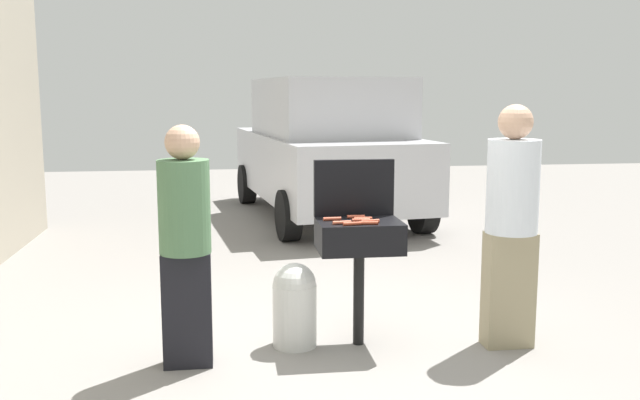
% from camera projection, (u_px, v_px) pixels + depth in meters
% --- Properties ---
extents(ground_plane, '(24.00, 24.00, 0.00)m').
position_uv_depth(ground_plane, '(342.00, 349.00, 5.07)').
color(ground_plane, gray).
extents(bbq_grill, '(0.60, 0.44, 0.92)m').
position_uv_depth(bbq_grill, '(359.00, 240.00, 5.05)').
color(bbq_grill, black).
rests_on(bbq_grill, ground).
extents(grill_lid_open, '(0.60, 0.05, 0.42)m').
position_uv_depth(grill_lid_open, '(354.00, 188.00, 5.21)').
color(grill_lid_open, black).
rests_on(grill_lid_open, bbq_grill).
extents(hot_dog_0, '(0.13, 0.04, 0.03)m').
position_uv_depth(hot_dog_0, '(342.00, 223.00, 4.89)').
color(hot_dog_0, '#C6593D').
rests_on(hot_dog_0, bbq_grill).
extents(hot_dog_1, '(0.13, 0.04, 0.03)m').
position_uv_depth(hot_dog_1, '(369.00, 223.00, 4.88)').
color(hot_dog_1, '#AD4228').
rests_on(hot_dog_1, bbq_grill).
extents(hot_dog_2, '(0.13, 0.03, 0.03)m').
position_uv_depth(hot_dog_2, '(363.00, 219.00, 5.04)').
color(hot_dog_2, '#AD4228').
rests_on(hot_dog_2, bbq_grill).
extents(hot_dog_3, '(0.13, 0.03, 0.03)m').
position_uv_depth(hot_dog_3, '(370.00, 221.00, 4.94)').
color(hot_dog_3, '#AD4228').
rests_on(hot_dog_3, bbq_grill).
extents(hot_dog_4, '(0.13, 0.04, 0.03)m').
position_uv_depth(hot_dog_4, '(352.00, 224.00, 4.85)').
color(hot_dog_4, '#AD4228').
rests_on(hot_dog_4, bbq_grill).
extents(hot_dog_5, '(0.13, 0.04, 0.03)m').
position_uv_depth(hot_dog_5, '(332.00, 219.00, 5.03)').
color(hot_dog_5, '#B74C33').
rests_on(hot_dog_5, bbq_grill).
extents(hot_dog_6, '(0.13, 0.04, 0.03)m').
position_uv_depth(hot_dog_6, '(356.00, 217.00, 5.12)').
color(hot_dog_6, '#B74C33').
rests_on(hot_dog_6, bbq_grill).
extents(hot_dog_7, '(0.13, 0.03, 0.03)m').
position_uv_depth(hot_dog_7, '(361.00, 220.00, 4.98)').
color(hot_dog_7, '#B74C33').
rests_on(hot_dog_7, bbq_grill).
extents(propane_tank, '(0.32, 0.32, 0.62)m').
position_uv_depth(propane_tank, '(295.00, 303.00, 5.08)').
color(propane_tank, silver).
rests_on(propane_tank, ground).
extents(person_left, '(0.34, 0.34, 1.63)m').
position_uv_depth(person_left, '(185.00, 238.00, 4.63)').
color(person_left, black).
rests_on(person_left, ground).
extents(person_right, '(0.37, 0.37, 1.75)m').
position_uv_depth(person_right, '(512.00, 218.00, 4.99)').
color(person_right, gray).
rests_on(person_right, ground).
extents(parked_minivan, '(2.50, 4.61, 2.02)m').
position_uv_depth(parked_minivan, '(326.00, 148.00, 10.22)').
color(parked_minivan, '#B7B7BC').
rests_on(parked_minivan, ground).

